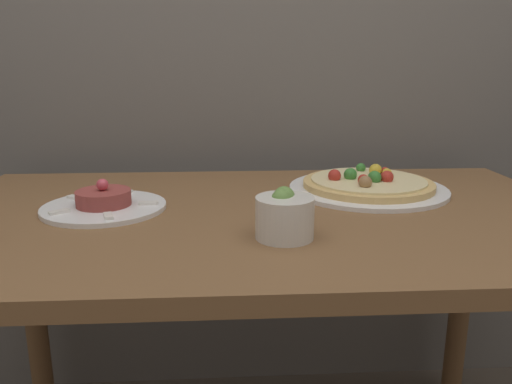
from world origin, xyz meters
name	(u,v)px	position (x,y,z in m)	size (l,w,h in m)	color
dining_table	(261,253)	(0.00, 0.40, 0.65)	(1.39, 0.79, 0.75)	brown
pizza_plate	(368,185)	(0.27, 0.54, 0.76)	(0.38, 0.38, 0.06)	white
tartare_plate	(104,203)	(-0.33, 0.42, 0.76)	(0.26, 0.26, 0.07)	white
small_bowl	(284,214)	(0.03, 0.23, 0.79)	(0.10, 0.10, 0.09)	silver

